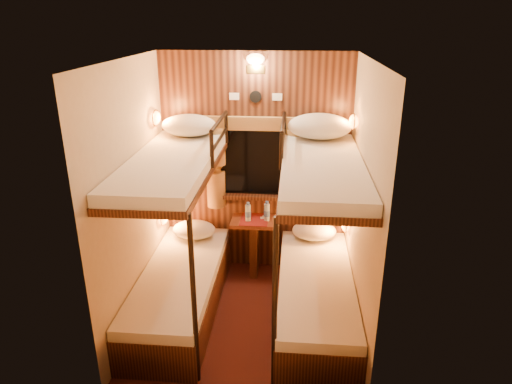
# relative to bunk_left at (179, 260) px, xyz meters

# --- Properties ---
(floor) EXTENTS (2.10, 2.10, 0.00)m
(floor) POSITION_rel_bunk_left_xyz_m (0.65, -0.07, -0.56)
(floor) COLOR #35100E
(floor) RESTS_ON ground
(ceiling) EXTENTS (2.10, 2.10, 0.00)m
(ceiling) POSITION_rel_bunk_left_xyz_m (0.65, -0.07, 1.84)
(ceiling) COLOR silver
(ceiling) RESTS_ON wall_back
(wall_back) EXTENTS (2.40, 0.00, 2.40)m
(wall_back) POSITION_rel_bunk_left_xyz_m (0.65, 0.98, 0.64)
(wall_back) COLOR #C6B293
(wall_back) RESTS_ON floor
(wall_front) EXTENTS (2.40, 0.00, 2.40)m
(wall_front) POSITION_rel_bunk_left_xyz_m (0.65, -1.12, 0.64)
(wall_front) COLOR #C6B293
(wall_front) RESTS_ON floor
(wall_left) EXTENTS (0.00, 2.40, 2.40)m
(wall_left) POSITION_rel_bunk_left_xyz_m (-0.35, -0.07, 0.64)
(wall_left) COLOR #C6B293
(wall_left) RESTS_ON floor
(wall_right) EXTENTS (0.00, 2.40, 2.40)m
(wall_right) POSITION_rel_bunk_left_xyz_m (1.65, -0.07, 0.64)
(wall_right) COLOR #C6B293
(wall_right) RESTS_ON floor
(back_panel) EXTENTS (2.00, 0.03, 2.40)m
(back_panel) POSITION_rel_bunk_left_xyz_m (0.65, 0.97, 0.64)
(back_panel) COLOR black
(back_panel) RESTS_ON floor
(bunk_left) EXTENTS (0.72, 1.90, 1.82)m
(bunk_left) POSITION_rel_bunk_left_xyz_m (0.00, 0.00, 0.00)
(bunk_left) COLOR black
(bunk_left) RESTS_ON floor
(bunk_right) EXTENTS (0.72, 1.90, 1.82)m
(bunk_right) POSITION_rel_bunk_left_xyz_m (1.30, 0.00, 0.00)
(bunk_right) COLOR black
(bunk_right) RESTS_ON floor
(window) EXTENTS (1.00, 0.12, 0.79)m
(window) POSITION_rel_bunk_left_xyz_m (0.65, 0.94, 0.62)
(window) COLOR black
(window) RESTS_ON back_panel
(curtains) EXTENTS (1.10, 0.22, 1.00)m
(curtains) POSITION_rel_bunk_left_xyz_m (0.65, 0.90, 0.71)
(curtains) COLOR olive
(curtains) RESTS_ON back_panel
(back_fixtures) EXTENTS (0.54, 0.09, 0.48)m
(back_fixtures) POSITION_rel_bunk_left_xyz_m (0.65, 0.93, 1.69)
(back_fixtures) COLOR black
(back_fixtures) RESTS_ON back_panel
(reading_lamps) EXTENTS (2.00, 0.20, 1.25)m
(reading_lamps) POSITION_rel_bunk_left_xyz_m (0.65, 0.63, 0.68)
(reading_lamps) COLOR orange
(reading_lamps) RESTS_ON wall_left
(table) EXTENTS (0.50, 0.34, 0.66)m
(table) POSITION_rel_bunk_left_xyz_m (0.65, 0.78, -0.14)
(table) COLOR #612B16
(table) RESTS_ON floor
(bottle_left) EXTENTS (0.06, 0.06, 0.22)m
(bottle_left) POSITION_rel_bunk_left_xyz_m (0.58, 0.74, 0.19)
(bottle_left) COLOR #99BFE5
(bottle_left) RESTS_ON table
(bottle_right) EXTENTS (0.06, 0.06, 0.22)m
(bottle_right) POSITION_rel_bunk_left_xyz_m (0.78, 0.77, 0.19)
(bottle_right) COLOR #99BFE5
(bottle_right) RESTS_ON table
(sachet_a) EXTENTS (0.09, 0.07, 0.01)m
(sachet_a) POSITION_rel_bunk_left_xyz_m (0.75, 0.83, 0.09)
(sachet_a) COLOR silver
(sachet_a) RESTS_ON table
(sachet_b) EXTENTS (0.08, 0.06, 0.01)m
(sachet_b) POSITION_rel_bunk_left_xyz_m (0.77, 0.87, 0.09)
(sachet_b) COLOR silver
(sachet_b) RESTS_ON table
(pillow_lower_left) EXTENTS (0.47, 0.33, 0.18)m
(pillow_lower_left) POSITION_rel_bunk_left_xyz_m (-0.00, 0.69, -0.01)
(pillow_lower_left) COLOR silver
(pillow_lower_left) RESTS_ON bunk_left
(pillow_lower_right) EXTENTS (0.48, 0.34, 0.19)m
(pillow_lower_right) POSITION_rel_bunk_left_xyz_m (1.30, 0.77, -0.01)
(pillow_lower_right) COLOR silver
(pillow_lower_right) RESTS_ON bunk_right
(pillow_upper_left) EXTENTS (0.55, 0.39, 0.22)m
(pillow_upper_left) POSITION_rel_bunk_left_xyz_m (-0.00, 0.71, 1.14)
(pillow_upper_left) COLOR silver
(pillow_upper_left) RESTS_ON bunk_left
(pillow_upper_right) EXTENTS (0.63, 0.45, 0.25)m
(pillow_upper_right) POSITION_rel_bunk_left_xyz_m (1.30, 0.71, 1.15)
(pillow_upper_right) COLOR silver
(pillow_upper_right) RESTS_ON bunk_right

